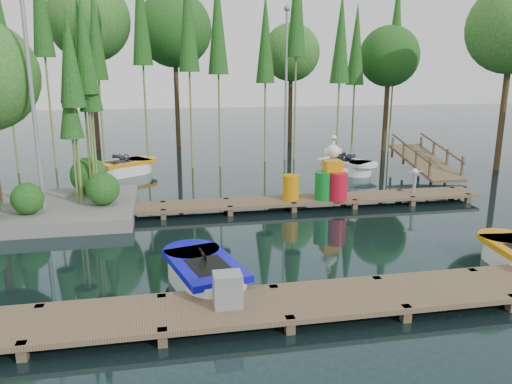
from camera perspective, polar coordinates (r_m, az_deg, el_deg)
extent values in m
plane|color=#1B3033|center=(13.52, -1.68, -5.13)|extent=(90.00, 90.00, 0.00)
cube|color=brown|center=(9.35, 2.90, -12.57)|extent=(18.00, 1.50, 0.10)
cube|color=brown|center=(8.96, -25.10, -16.72)|extent=(0.16, 0.16, 0.50)
cube|color=brown|center=(10.04, -23.39, -13.12)|extent=(0.16, 0.16, 0.50)
cube|color=brown|center=(8.67, -10.60, -16.61)|extent=(0.16, 0.16, 0.50)
cube|color=brown|center=(9.78, -10.69, -12.88)|extent=(0.16, 0.16, 0.50)
cube|color=brown|center=(8.91, 3.89, -15.49)|extent=(0.16, 0.16, 0.50)
cube|color=brown|center=(9.99, 2.01, -12.02)|extent=(0.16, 0.16, 0.50)
cube|color=brown|center=(9.63, 16.72, -13.69)|extent=(0.16, 0.16, 0.50)
cube|color=brown|center=(10.64, 13.57, -10.73)|extent=(0.16, 0.16, 0.50)
cube|color=brown|center=(10.74, 27.17, -11.71)|extent=(0.16, 0.16, 0.50)
cube|color=brown|center=(11.66, 23.37, -9.29)|extent=(0.16, 0.16, 0.50)
cube|color=brown|center=(15.97, 0.39, -1.17)|extent=(15.00, 1.20, 0.10)
cube|color=brown|center=(15.80, -25.41, -3.49)|extent=(0.16, 0.16, 0.50)
cube|color=brown|center=(16.70, -24.63, -2.52)|extent=(0.16, 0.16, 0.50)
cube|color=brown|center=(15.41, -18.09, -3.23)|extent=(0.16, 0.16, 0.50)
cube|color=brown|center=(16.32, -17.71, -2.25)|extent=(0.16, 0.16, 0.50)
cube|color=brown|center=(15.27, -10.52, -2.91)|extent=(0.16, 0.16, 0.50)
cube|color=brown|center=(16.20, -10.57, -1.93)|extent=(0.16, 0.16, 0.50)
cube|color=brown|center=(15.41, -2.96, -2.53)|extent=(0.16, 0.16, 0.50)
cube|color=brown|center=(16.32, -3.43, -1.59)|extent=(0.16, 0.16, 0.50)
cube|color=brown|center=(15.80, 4.35, -2.13)|extent=(0.16, 0.16, 0.50)
cube|color=brown|center=(16.70, 3.48, -1.23)|extent=(0.16, 0.16, 0.50)
cube|color=brown|center=(16.44, 11.19, -1.72)|extent=(0.16, 0.16, 0.50)
cube|color=brown|center=(17.30, 10.00, -0.88)|extent=(0.16, 0.16, 0.50)
cube|color=brown|center=(17.30, 17.43, -1.33)|extent=(0.16, 0.16, 0.50)
cube|color=brown|center=(18.12, 16.01, -0.55)|extent=(0.16, 0.16, 0.50)
cube|color=brown|center=(18.34, 23.02, -0.96)|extent=(0.16, 0.16, 0.50)
cube|color=brown|center=(19.11, 21.45, -0.24)|extent=(0.16, 0.16, 0.50)
cube|color=slate|center=(16.66, -24.33, -2.06)|extent=(6.20, 4.20, 0.42)
sphere|color=#22591C|center=(15.51, -24.66, -0.69)|extent=(0.90, 0.90, 0.90)
sphere|color=#22591C|center=(17.32, -18.58, 1.81)|extent=(1.20, 1.20, 1.20)
sphere|color=#22591C|center=(15.72, -17.10, 0.35)|extent=(1.00, 1.00, 1.00)
cylinder|color=olive|center=(16.39, -18.88, 8.13)|extent=(0.07, 0.07, 5.93)
cone|color=#22591C|center=(16.33, -19.47, 15.38)|extent=(0.70, 0.70, 2.97)
cylinder|color=olive|center=(16.29, -20.04, 7.53)|extent=(0.07, 0.07, 5.66)
cone|color=#22591C|center=(16.21, -20.64, 14.49)|extent=(0.70, 0.70, 2.83)
cylinder|color=olive|center=(16.42, -18.12, 6.96)|extent=(0.07, 0.07, 5.22)
cone|color=#22591C|center=(16.32, -18.62, 13.33)|extent=(0.70, 0.70, 2.61)
cylinder|color=olive|center=(15.66, -19.89, 7.07)|extent=(0.07, 0.07, 5.53)
cone|color=#22591C|center=(15.58, -20.49, 14.14)|extent=(0.70, 0.70, 2.76)
cylinder|color=olive|center=(15.91, -20.11, 4.38)|extent=(0.07, 0.07, 4.01)
cone|color=#22591C|center=(15.76, -20.55, 9.41)|extent=(0.70, 0.70, 2.01)
cylinder|color=olive|center=(16.25, -18.52, 8.43)|extent=(0.07, 0.07, 6.11)
cone|color=#22591C|center=(16.21, -19.12, 15.96)|extent=(0.70, 0.70, 3.05)
cylinder|color=#3F2E1B|center=(24.53, 26.49, 9.29)|extent=(0.26, 0.26, 6.06)
cylinder|color=#3F2E1B|center=(28.04, 14.66, 9.63)|extent=(0.26, 0.26, 5.02)
sphere|color=#22591C|center=(27.98, 14.99, 14.76)|extent=(3.16, 3.16, 3.16)
cylinder|color=#3F2E1B|center=(30.38, 3.95, 10.62)|extent=(0.26, 0.26, 5.31)
sphere|color=#387329|center=(30.34, 4.03, 15.63)|extent=(3.34, 3.34, 3.34)
cylinder|color=#3F2E1B|center=(28.69, -9.07, 11.44)|extent=(0.26, 0.26, 6.46)
sphere|color=#22591C|center=(28.73, -9.32, 17.88)|extent=(4.06, 4.06, 4.06)
cylinder|color=#3F2E1B|center=(28.83, -18.06, 11.34)|extent=(0.26, 0.26, 6.85)
sphere|color=#387329|center=(28.91, -18.59, 18.12)|extent=(4.31, 4.31, 4.31)
cylinder|color=olive|center=(23.66, -26.46, 10.90)|extent=(0.09, 0.09, 7.48)
cone|color=#22591C|center=(23.69, -27.03, 15.94)|extent=(0.90, 0.90, 4.11)
cylinder|color=olive|center=(23.89, -22.95, 13.90)|extent=(0.09, 0.09, 9.66)
cylinder|color=olive|center=(24.59, -17.52, 12.01)|extent=(0.09, 0.09, 7.69)
cone|color=#22591C|center=(24.64, -17.90, 17.01)|extent=(0.90, 0.90, 4.23)
cylinder|color=olive|center=(24.10, -12.76, 13.82)|extent=(0.09, 0.09, 8.99)
cone|color=#22591C|center=(24.23, -13.10, 19.77)|extent=(0.90, 0.90, 4.94)
cylinder|color=olive|center=(22.52, -7.60, 13.34)|extent=(0.09, 0.09, 8.44)
cone|color=#22591C|center=(22.62, -7.80, 19.33)|extent=(0.90, 0.90, 4.64)
cylinder|color=olive|center=(22.77, -4.30, 13.16)|extent=(0.09, 0.09, 8.22)
cone|color=#22591C|center=(22.86, -4.42, 18.94)|extent=(0.90, 0.90, 4.52)
cylinder|color=olive|center=(24.02, 1.06, 12.26)|extent=(0.09, 0.09, 7.41)
cone|color=#22591C|center=(24.05, 1.08, 17.21)|extent=(0.90, 0.90, 4.07)
cylinder|color=olive|center=(24.60, 4.59, 15.03)|extent=(0.09, 0.09, 9.77)
cylinder|color=olive|center=(23.93, 9.48, 12.07)|extent=(0.09, 0.09, 7.40)
cone|color=#22591C|center=(23.96, 9.69, 17.03)|extent=(0.90, 0.90, 4.07)
cylinder|color=olive|center=(25.92, 11.18, 11.85)|extent=(0.09, 0.09, 7.14)
cone|color=#22591C|center=(25.93, 11.40, 16.26)|extent=(0.90, 0.90, 3.93)
cylinder|color=olive|center=(27.86, 15.44, 13.26)|extent=(0.09, 0.09, 8.61)
cone|color=#22591C|center=(27.95, 15.78, 18.20)|extent=(0.90, 0.90, 4.74)
cylinder|color=gray|center=(15.53, -24.16, 9.37)|extent=(0.12, 0.12, 7.00)
cylinder|color=gray|center=(24.39, 3.44, 11.79)|extent=(0.12, 0.12, 7.00)
sphere|color=gray|center=(24.52, 3.58, 20.23)|extent=(0.30, 0.30, 0.30)
cube|color=brown|center=(22.41, 18.77, 3.28)|extent=(1.50, 3.94, 0.95)
cube|color=brown|center=(20.70, 19.25, 2.52)|extent=(0.08, 0.08, 0.90)
cube|color=brown|center=(21.62, 17.83, 3.39)|extent=(0.08, 0.08, 0.90)
cube|color=brown|center=(22.55, 16.53, 4.19)|extent=(0.08, 0.08, 0.90)
cube|color=brown|center=(23.51, 15.33, 4.92)|extent=(0.08, 0.08, 0.90)
cube|color=brown|center=(21.98, 17.30, 4.79)|extent=(0.06, 3.54, 0.83)
cube|color=brown|center=(21.43, 22.50, 2.61)|extent=(0.08, 0.08, 0.90)
cube|color=brown|center=(22.32, 20.99, 3.45)|extent=(0.08, 0.08, 0.90)
cube|color=brown|center=(23.23, 19.61, 4.22)|extent=(0.08, 0.08, 0.90)
cube|color=brown|center=(24.15, 18.32, 4.94)|extent=(0.08, 0.08, 0.90)
cube|color=brown|center=(22.67, 20.43, 4.80)|extent=(0.06, 3.54, 0.83)
cube|color=white|center=(10.49, -5.78, -9.85)|extent=(1.47, 1.48, 0.55)
cylinder|color=white|center=(11.02, -6.86, -8.67)|extent=(1.47, 1.47, 0.55)
cylinder|color=white|center=(9.97, -4.57, -11.15)|extent=(1.47, 1.47, 0.55)
cube|color=#0A07C2|center=(10.37, -5.82, -8.32)|extent=(1.72, 2.34, 0.14)
cylinder|color=#0A07C2|center=(11.16, -7.37, -6.74)|extent=(1.50, 1.50, 0.14)
cube|color=black|center=(10.18, -5.44, -8.48)|extent=(0.97, 1.15, 0.06)
torus|color=black|center=(10.43, -6.13, -7.01)|extent=(0.21, 0.31, 0.27)
cylinder|color=white|center=(13.27, 26.82, -6.22)|extent=(1.24, 1.24, 0.51)
cylinder|color=orange|center=(13.39, 26.39, -4.72)|extent=(1.26, 1.26, 0.13)
cube|color=white|center=(21.98, -14.87, 2.45)|extent=(1.75, 1.75, 0.57)
cylinder|color=white|center=(22.30, -13.49, 2.70)|extent=(1.75, 1.75, 0.57)
cylinder|color=white|center=(21.66, -16.28, 2.20)|extent=(1.75, 1.75, 0.57)
cube|color=orange|center=(21.92, -14.92, 3.26)|extent=(2.52, 2.30, 0.15)
cylinder|color=orange|center=(22.40, -12.92, 3.60)|extent=(1.78, 1.78, 0.15)
cube|color=black|center=(21.81, -15.39, 3.30)|extent=(1.29, 1.23, 0.06)
torus|color=black|center=(21.96, -14.61, 3.85)|extent=(0.32, 0.29, 0.28)
imported|color=#1E1E2D|center=(21.74, -15.55, 3.93)|extent=(0.56, 0.54, 1.02)
cube|color=white|center=(21.95, 10.11, 2.67)|extent=(1.70, 1.70, 0.55)
cylinder|color=white|center=(21.64, 11.48, 2.45)|extent=(1.69, 1.69, 0.55)
cylinder|color=white|center=(22.27, 8.78, 2.89)|extent=(1.69, 1.69, 0.55)
cube|color=white|center=(21.89, 10.14, 3.45)|extent=(2.26, 2.42, 0.14)
cylinder|color=white|center=(21.45, 12.15, 3.14)|extent=(1.73, 1.73, 0.14)
cube|color=black|center=(21.99, 9.70, 3.63)|extent=(1.20, 1.25, 0.06)
torus|color=black|center=(21.78, 10.50, 3.92)|extent=(0.29, 0.31, 0.27)
imported|color=#1E1E2D|center=(21.98, 9.61, 4.18)|extent=(0.48, 0.50, 0.91)
imported|color=#1E1E2D|center=(22.10, 10.87, 4.02)|extent=(0.37, 0.39, 0.68)
cube|color=gray|center=(9.03, -3.26, -11.07)|extent=(0.50, 0.43, 0.62)
cylinder|color=orange|center=(16.09, 4.00, 0.55)|extent=(0.53, 0.53, 0.80)
cylinder|color=#0D7524|center=(16.19, 7.78, 0.73)|extent=(0.60, 0.60, 0.90)
cylinder|color=silver|center=(16.67, 9.40, 1.05)|extent=(0.60, 0.60, 0.90)
cylinder|color=red|center=(16.14, 9.35, 0.63)|extent=(0.60, 0.60, 0.90)
cube|color=orange|center=(16.25, 8.74, 3.00)|extent=(0.55, 0.55, 0.35)
sphere|color=white|center=(16.17, 8.80, 4.65)|extent=(0.44, 0.44, 0.44)
cylinder|color=white|center=(16.13, 8.83, 5.52)|extent=(0.10, 0.10, 0.30)
sphere|color=white|center=(16.11, 8.86, 6.12)|extent=(0.20, 0.20, 0.20)
cone|color=#FF9E0D|center=(15.93, 9.10, 5.95)|extent=(0.10, 0.30, 0.10)
cube|color=white|center=(16.17, 8.80, 4.65)|extent=(0.55, 0.06, 0.18)
cylinder|color=gray|center=(17.70, 17.63, 0.90)|extent=(0.11, 0.11, 0.63)
sphere|color=white|center=(17.62, 17.73, 2.24)|extent=(0.21, 0.21, 0.21)
cube|color=gray|center=(17.62, 17.73, 2.24)|extent=(0.53, 0.04, 0.04)
cone|color=#FF9E0D|center=(17.51, 17.93, 2.15)|extent=(0.04, 0.11, 0.04)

